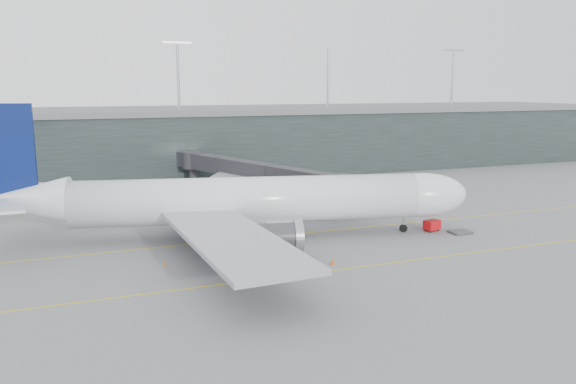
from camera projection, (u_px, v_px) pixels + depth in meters
name	position (u px, v px, depth m)	size (l,w,h in m)	color
ground	(208.00, 235.00, 77.28)	(320.00, 320.00, 0.00)	slate
taxiline_a	(215.00, 242.00, 73.60)	(160.00, 0.25, 0.02)	gold
taxiline_b	(250.00, 281.00, 58.90)	(160.00, 0.25, 0.02)	gold
taxiline_lead_main	(211.00, 204.00, 97.40)	(0.25, 60.00, 0.02)	gold
terminal	(151.00, 142.00, 129.19)	(240.00, 36.00, 29.00)	black
main_aircraft	(245.00, 201.00, 74.68)	(63.99, 59.16, 18.08)	silver
jet_bridge	(252.00, 168.00, 103.05)	(20.81, 45.28, 7.23)	#28272C
gse_cart	(432.00, 225.00, 79.14)	(2.59, 2.03, 1.55)	#BB0D10
baggage_dolly	(460.00, 232.00, 78.01)	(2.83, 2.26, 0.28)	#3B3C40
uld_a	(155.00, 216.00, 84.53)	(1.88, 1.52, 1.67)	#3E3D42
uld_b	(175.00, 211.00, 87.38)	(2.26, 1.92, 1.86)	#3E3D42
uld_c	(199.00, 211.00, 87.39)	(2.74, 2.50, 2.03)	#3E3D42
cone_nose	(432.00, 224.00, 82.19)	(0.39, 0.39, 0.63)	#D8650C
cone_wing_stbd	(333.00, 262.00, 64.07)	(0.51, 0.51, 0.80)	#D54E0B
cone_wing_port	(236.00, 214.00, 88.21)	(0.45, 0.45, 0.72)	#DB410C
cone_tail	(165.00, 263.00, 63.78)	(0.38, 0.38, 0.61)	orange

